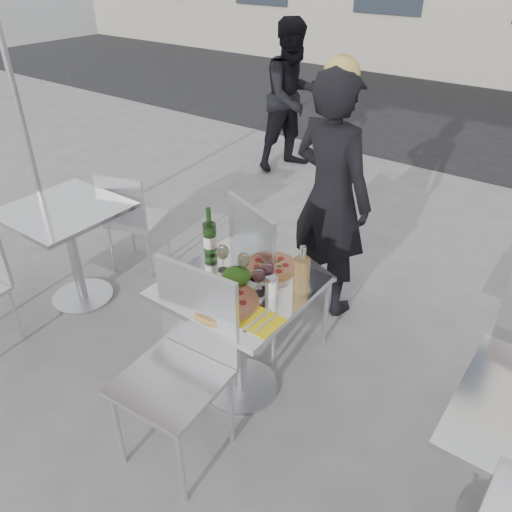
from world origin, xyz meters
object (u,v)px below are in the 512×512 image
Objects in this scene: wineglass_white_a at (223,253)px; wineglass_red_a at (259,276)px; chair_far at (269,265)px; pizza_near at (224,302)px; wineglass_red_b at (268,270)px; wineglass_white_b at (244,261)px; side_chair_lfar at (130,215)px; napkin_right at (261,321)px; side_table_left at (69,235)px; wine_bottle at (210,237)px; chair_near at (184,353)px; sugar_shaker at (272,286)px; salad_plate at (237,277)px; napkin_left at (182,285)px; pizza_far at (271,267)px; carafe at (301,277)px; main_table at (240,316)px; woman_diner at (331,197)px; pedestrian_a at (293,97)px.

wineglass_red_a is at bearing -11.89° from wineglass_white_a.
chair_far is 6.55× the size of wineglass_white_a.
chair_far is 0.55m from wineglass_red_a.
pizza_near is 0.27m from wineglass_red_b.
wineglass_white_b and wineglass_red_b have the same top height.
side_chair_lfar is at bearing 160.98° from wineglass_white_a.
napkin_right is at bearing -2.41° from pizza_near.
napkin_right is (1.77, -0.18, 0.21)m from side_table_left.
wineglass_white_a and wineglass_red_b have the same top height.
wine_bottle is at bearing 170.82° from wineglass_red_b.
wineglass_white_a is at bearing -26.46° from wine_bottle.
chair_near reaches higher than sugar_shaker.
wineglass_red_a is (1.63, -0.00, 0.32)m from side_table_left.
wineglass_red_a is at bearing -2.89° from salad_plate.
sugar_shaker is 0.43× the size of napkin_left.
wine_bottle is 1.87× the size of wineglass_red_a.
pizza_far is at bearing 66.41° from wineglass_white_b.
carafe reaches higher than wineglass_red_b.
salad_plate is 0.75× the size of wine_bottle.
wineglass_red_a is at bearing -17.39° from wine_bottle.
wineglass_red_a is at bearing -0.61° from main_table.
carafe reaches higher than napkin_right.
carafe reaches higher than chair_far.
chair_far is at bearing 82.61° from wineglass_white_a.
main_table is at bearing -171.77° from sugar_shaker.
pizza_near is at bearing -76.12° from main_table.
woman_diner is 1.03× the size of pedestrian_a.
sugar_shaker is (0.21, 0.02, 0.02)m from salad_plate.
side_chair_lfar is 1.43m from wineglass_white_a.
carafe is at bearing 45.34° from pizza_near.
wineglass_white_a is at bearing 103.39° from chair_near.
woman_diner is at bearing 83.82° from wineglass_white_a.
pizza_far is 0.20m from wineglass_red_b.
wineglass_white_a is at bearing -178.17° from wineglass_white_b.
salad_plate is at bearing -129.74° from pedestrian_a.
wine_bottle reaches higher than side_chair_lfar.
side_table_left is 1.39m from wineglass_white_a.
wineglass_white_b is (1.66, -3.06, 0.04)m from pedestrian_a.
wine_bottle reaches higher than napkin_right.
main_table and side_table_left have the same top height.
sugar_shaker is (0.29, -0.40, 0.19)m from chair_far.
salad_plate is at bearing 88.72° from chair_near.
main_table is at bearing -23.74° from wine_bottle.
napkin_left is (-0.19, -1.22, -0.09)m from woman_diner.
chair_far is 3.02× the size of pizza_near.
wine_bottle is at bearing 162.61° from wineglass_red_a.
side_chair_lfar is 1.69m from wineglass_red_b.
side_table_left is 1.81m from woman_diner.
chair_far is 0.45m from wineglass_white_a.
side_chair_lfar is at bearing -153.00° from pedestrian_a.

